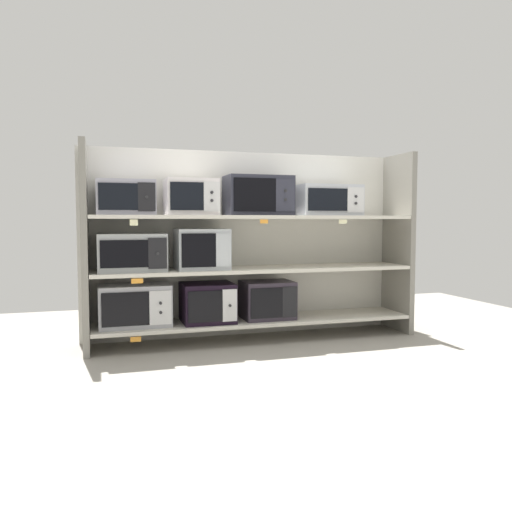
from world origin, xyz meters
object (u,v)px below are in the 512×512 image
at_px(microwave_1, 207,302).
at_px(microwave_7, 258,196).
at_px(microwave_5, 125,198).
at_px(microwave_6, 191,197).
at_px(microwave_2, 267,300).
at_px(microwave_0, 135,305).
at_px(microwave_4, 202,249).
at_px(microwave_3, 132,252).
at_px(microwave_8, 328,200).

height_order(microwave_1, microwave_7, microwave_7).
bearing_deg(microwave_7, microwave_5, 179.98).
xyz_separation_m(microwave_5, microwave_6, (0.53, -0.00, 0.01)).
distance_m(microwave_1, microwave_2, 0.53).
xyz_separation_m(microwave_1, microwave_6, (-0.13, 0.00, 0.88)).
bearing_deg(microwave_2, microwave_7, -179.88).
bearing_deg(microwave_6, microwave_0, -179.98).
relative_size(microwave_4, microwave_7, 0.76).
relative_size(microwave_1, microwave_2, 0.98).
distance_m(microwave_2, microwave_5, 1.48).
distance_m(microwave_0, microwave_7, 1.38).
height_order(microwave_1, microwave_2, microwave_1).
distance_m(microwave_0, microwave_2, 1.13).
xyz_separation_m(microwave_5, microwave_7, (1.11, -0.00, 0.03)).
xyz_separation_m(microwave_1, microwave_3, (-0.62, 0.00, 0.44)).
bearing_deg(microwave_6, microwave_5, 180.00).
bearing_deg(microwave_8, microwave_6, -179.99).
distance_m(microwave_4, microwave_6, 0.44).
distance_m(microwave_2, microwave_8, 1.04).
bearing_deg(microwave_5, microwave_6, -0.00).
relative_size(microwave_1, microwave_6, 1.02).
bearing_deg(microwave_1, microwave_0, -180.00).
bearing_deg(microwave_4, microwave_5, 179.98).
bearing_deg(microwave_7, microwave_2, 0.12).
height_order(microwave_2, microwave_4, microwave_4).
relative_size(microwave_4, microwave_5, 0.95).
xyz_separation_m(microwave_7, microwave_8, (0.65, 0.00, -0.03)).
relative_size(microwave_3, microwave_5, 1.19).
height_order(microwave_6, microwave_7, microwave_7).
relative_size(microwave_0, microwave_5, 1.27).
bearing_deg(microwave_3, microwave_0, -1.03).
height_order(microwave_4, microwave_6, microwave_6).
distance_m(microwave_5, microwave_7, 1.11).
height_order(microwave_3, microwave_7, microwave_7).
relative_size(microwave_3, microwave_6, 1.27).
bearing_deg(microwave_0, microwave_8, 0.01).
height_order(microwave_4, microwave_8, microwave_8).
bearing_deg(microwave_0, microwave_5, 179.84).
height_order(microwave_4, microwave_7, microwave_7).
height_order(microwave_3, microwave_8, microwave_8).
bearing_deg(microwave_2, microwave_4, -179.99).
relative_size(microwave_5, microwave_8, 0.80).
relative_size(microwave_7, microwave_8, 1.00).
xyz_separation_m(microwave_2, microwave_4, (-0.58, -0.00, 0.46)).
distance_m(microwave_0, microwave_3, 0.43).
height_order(microwave_3, microwave_4, microwave_4).
bearing_deg(microwave_5, microwave_0, -0.16).
bearing_deg(microwave_4, microwave_1, 0.10).
xyz_separation_m(microwave_1, microwave_7, (0.45, -0.00, 0.90)).
bearing_deg(microwave_3, microwave_5, -179.82).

